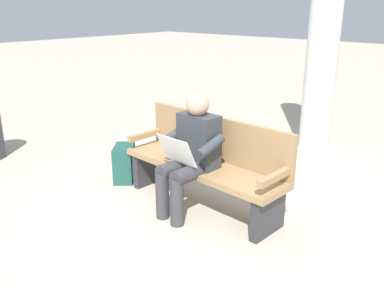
% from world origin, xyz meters
% --- Properties ---
extents(ground_plane, '(40.00, 40.00, 0.00)m').
position_xyz_m(ground_plane, '(0.00, 0.00, 0.00)').
color(ground_plane, '#B7AD99').
extents(bench_near, '(1.82, 0.57, 0.90)m').
position_xyz_m(bench_near, '(-0.00, -0.07, 0.46)').
color(bench_near, '#9E7A51').
rests_on(bench_near, ground).
extents(person_seated, '(0.58, 0.59, 1.18)m').
position_xyz_m(person_seated, '(0.00, 0.16, 0.63)').
color(person_seated, '#33383D').
rests_on(person_seated, ground).
extents(backpack, '(0.40, 0.41, 0.41)m').
position_xyz_m(backpack, '(1.09, 0.09, 0.20)').
color(backpack, '#1E4C42').
rests_on(backpack, ground).
extents(support_pillar, '(0.42, 0.42, 3.18)m').
position_xyz_m(support_pillar, '(-0.02, -2.49, 1.59)').
color(support_pillar, silver).
rests_on(support_pillar, ground).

